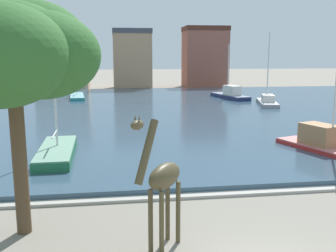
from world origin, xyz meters
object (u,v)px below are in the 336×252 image
Objects in this scene: sailboat_teal at (77,97)px; sailboat_green at (58,152)px; sailboat_navy at (228,96)px; giraffe_statue at (162,180)px; sailboat_red at (329,148)px; sailboat_black at (15,96)px; sailboat_grey at (267,102)px; shade_tree at (6,48)px.

sailboat_teal reaches higher than sailboat_green.
sailboat_navy is 1.19× the size of sailboat_green.
sailboat_navy is at bearing 70.25° from giraffe_statue.
giraffe_statue is 14.09m from sailboat_red.
giraffe_statue is 0.51× the size of sailboat_navy.
sailboat_teal is (-5.96, 40.62, -1.78)m from giraffe_statue.
sailboat_teal reaches higher than sailboat_red.
sailboat_teal is 1.07× the size of sailboat_navy.
sailboat_grey reaches higher than sailboat_black.
giraffe_statue is 6.09m from shade_tree.
sailboat_red is at bearing 25.81° from shade_tree.
shade_tree is at bearing 159.09° from giraffe_statue.
shade_tree reaches higher than sailboat_navy.
sailboat_navy is at bearing 63.28° from shade_tree.
sailboat_teal is at bearing 92.18° from shade_tree.
sailboat_teal reaches higher than shade_tree.
sailboat_navy is 39.84m from shade_tree.
sailboat_teal is 8.37m from sailboat_black.
sailboat_teal is 1.27× the size of sailboat_green.
sailboat_navy is at bearing -11.60° from sailboat_black.
sailboat_green is (1.52, -29.77, 0.06)m from sailboat_teal.
sailboat_black is 33.18m from sailboat_green.
shade_tree is at bearing -154.19° from sailboat_red.
sailboat_grey is (21.67, -10.31, 0.12)m from sailboat_teal.
sailboat_black is 1.17× the size of shade_tree.
shade_tree is (-0.04, -9.14, 5.48)m from sailboat_green.
sailboat_red is at bearing -103.30° from sailboat_grey.
sailboat_navy is 1.03× the size of sailboat_grey.
sailboat_green is at bearing -73.08° from sailboat_black.
sailboat_green is at bearing -124.14° from sailboat_navy.
shade_tree is (-15.17, -7.34, 5.35)m from sailboat_red.
sailboat_black is at bearing 108.31° from giraffe_statue.
sailboat_teal is 1.10× the size of sailboat_grey.
sailboat_grey reaches higher than giraffe_statue.
sailboat_green is 0.87× the size of sailboat_grey.
sailboat_navy is 0.94× the size of sailboat_black.
sailboat_red reaches higher than sailboat_black.
shade_tree reaches higher than sailboat_red.
shade_tree is at bearing -90.27° from sailboat_green.
shade_tree reaches higher than giraffe_statue.
sailboat_black is at bearing 157.58° from sailboat_grey.
giraffe_statue is at bearing -117.40° from sailboat_grey.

